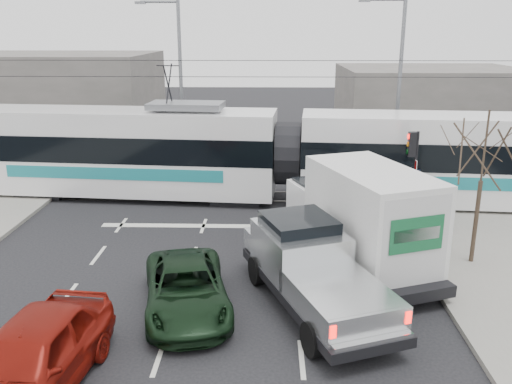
{
  "coord_description": "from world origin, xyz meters",
  "views": [
    {
      "loc": [
        0.9,
        -14.16,
        7.5
      ],
      "look_at": [
        0.42,
        4.76,
        1.8
      ],
      "focal_mm": 38.0,
      "sensor_mm": 36.0,
      "label": 1
    }
  ],
  "objects_px": {
    "bare_tree": "(484,153)",
    "tram": "(287,155)",
    "traffic_signal": "(413,157)",
    "green_car": "(186,289)",
    "box_truck": "(361,218)",
    "red_car": "(31,359)",
    "silver_pickup": "(310,265)",
    "street_lamp_near": "(396,78)",
    "street_lamp_far": "(177,75)",
    "navy_pickup": "(389,197)"
  },
  "relations": [
    {
      "from": "bare_tree",
      "to": "tram",
      "type": "relative_size",
      "value": 0.17
    },
    {
      "from": "traffic_signal",
      "to": "green_car",
      "type": "xyz_separation_m",
      "value": [
        -7.83,
        -7.24,
        -2.08
      ]
    },
    {
      "from": "box_truck",
      "to": "green_car",
      "type": "bearing_deg",
      "value": -170.33
    },
    {
      "from": "red_car",
      "to": "silver_pickup",
      "type": "bearing_deg",
      "value": 41.12
    },
    {
      "from": "bare_tree",
      "to": "silver_pickup",
      "type": "height_order",
      "value": "bare_tree"
    },
    {
      "from": "street_lamp_near",
      "to": "silver_pickup",
      "type": "xyz_separation_m",
      "value": [
        -5.26,
        -14.2,
        -3.96
      ]
    },
    {
      "from": "traffic_signal",
      "to": "street_lamp_far",
      "type": "distance_m",
      "value": 14.47
    },
    {
      "from": "box_truck",
      "to": "street_lamp_far",
      "type": "bearing_deg",
      "value": 100.02
    },
    {
      "from": "bare_tree",
      "to": "box_truck",
      "type": "height_order",
      "value": "bare_tree"
    },
    {
      "from": "street_lamp_near",
      "to": "street_lamp_far",
      "type": "distance_m",
      "value": 11.67
    },
    {
      "from": "traffic_signal",
      "to": "tram",
      "type": "relative_size",
      "value": 0.12
    },
    {
      "from": "navy_pickup",
      "to": "green_car",
      "type": "bearing_deg",
      "value": -113.9
    },
    {
      "from": "silver_pickup",
      "to": "red_car",
      "type": "xyz_separation_m",
      "value": [
        -6.13,
        -4.23,
        -0.3
      ]
    },
    {
      "from": "street_lamp_far",
      "to": "box_truck",
      "type": "bearing_deg",
      "value": -59.75
    },
    {
      "from": "navy_pickup",
      "to": "tram",
      "type": "bearing_deg",
      "value": 162.48
    },
    {
      "from": "bare_tree",
      "to": "street_lamp_near",
      "type": "height_order",
      "value": "street_lamp_near"
    },
    {
      "from": "green_car",
      "to": "street_lamp_far",
      "type": "bearing_deg",
      "value": 87.94
    },
    {
      "from": "street_lamp_near",
      "to": "silver_pickup",
      "type": "height_order",
      "value": "street_lamp_near"
    },
    {
      "from": "street_lamp_far",
      "to": "red_car",
      "type": "relative_size",
      "value": 1.79
    },
    {
      "from": "tram",
      "to": "box_truck",
      "type": "relative_size",
      "value": 4.03
    },
    {
      "from": "box_truck",
      "to": "traffic_signal",
      "type": "bearing_deg",
      "value": 37.96
    },
    {
      "from": "traffic_signal",
      "to": "red_car",
      "type": "height_order",
      "value": "traffic_signal"
    },
    {
      "from": "street_lamp_far",
      "to": "silver_pickup",
      "type": "distance_m",
      "value": 17.8
    },
    {
      "from": "street_lamp_far",
      "to": "green_car",
      "type": "xyz_separation_m",
      "value": [
        2.83,
        -16.74,
        -4.45
      ]
    },
    {
      "from": "street_lamp_far",
      "to": "silver_pickup",
      "type": "bearing_deg",
      "value": -68.94
    },
    {
      "from": "tram",
      "to": "box_truck",
      "type": "distance_m",
      "value": 7.53
    },
    {
      "from": "bare_tree",
      "to": "green_car",
      "type": "xyz_separation_m",
      "value": [
        -8.96,
        -3.24,
        -3.13
      ]
    },
    {
      "from": "silver_pickup",
      "to": "navy_pickup",
      "type": "height_order",
      "value": "silver_pickup"
    },
    {
      "from": "tram",
      "to": "silver_pickup",
      "type": "distance_m",
      "value": 9.71
    },
    {
      "from": "bare_tree",
      "to": "navy_pickup",
      "type": "xyz_separation_m",
      "value": [
        -1.97,
        3.86,
        -2.65
      ]
    },
    {
      "from": "tram",
      "to": "box_truck",
      "type": "bearing_deg",
      "value": -68.7
    },
    {
      "from": "bare_tree",
      "to": "traffic_signal",
      "type": "relative_size",
      "value": 1.39
    },
    {
      "from": "street_lamp_near",
      "to": "box_truck",
      "type": "height_order",
      "value": "street_lamp_near"
    },
    {
      "from": "bare_tree",
      "to": "traffic_signal",
      "type": "distance_m",
      "value": 4.28
    },
    {
      "from": "street_lamp_near",
      "to": "silver_pickup",
      "type": "distance_m",
      "value": 15.65
    },
    {
      "from": "silver_pickup",
      "to": "green_car",
      "type": "bearing_deg",
      "value": 168.62
    },
    {
      "from": "tram",
      "to": "green_car",
      "type": "height_order",
      "value": "tram"
    },
    {
      "from": "tram",
      "to": "green_car",
      "type": "xyz_separation_m",
      "value": [
        -3.05,
        -10.19,
        -1.46
      ]
    },
    {
      "from": "navy_pickup",
      "to": "green_car",
      "type": "height_order",
      "value": "navy_pickup"
    },
    {
      "from": "street_lamp_near",
      "to": "green_car",
      "type": "distance_m",
      "value": 17.67
    },
    {
      "from": "tram",
      "to": "street_lamp_far",
      "type": "bearing_deg",
      "value": 136.6
    },
    {
      "from": "box_truck",
      "to": "tram",
      "type": "bearing_deg",
      "value": 86.37
    },
    {
      "from": "traffic_signal",
      "to": "navy_pickup",
      "type": "bearing_deg",
      "value": -171.02
    },
    {
      "from": "traffic_signal",
      "to": "red_car",
      "type": "bearing_deg",
      "value": -133.99
    },
    {
      "from": "tram",
      "to": "red_car",
      "type": "distance_m",
      "value": 15.09
    },
    {
      "from": "bare_tree",
      "to": "box_truck",
      "type": "xyz_separation_m",
      "value": [
        -3.76,
        -0.25,
        -2.08
      ]
    },
    {
      "from": "bare_tree",
      "to": "navy_pickup",
      "type": "distance_m",
      "value": 5.08
    },
    {
      "from": "silver_pickup",
      "to": "red_car",
      "type": "height_order",
      "value": "silver_pickup"
    },
    {
      "from": "traffic_signal",
      "to": "green_car",
      "type": "relative_size",
      "value": 0.76
    },
    {
      "from": "street_lamp_near",
      "to": "silver_pickup",
      "type": "bearing_deg",
      "value": -110.34
    }
  ]
}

